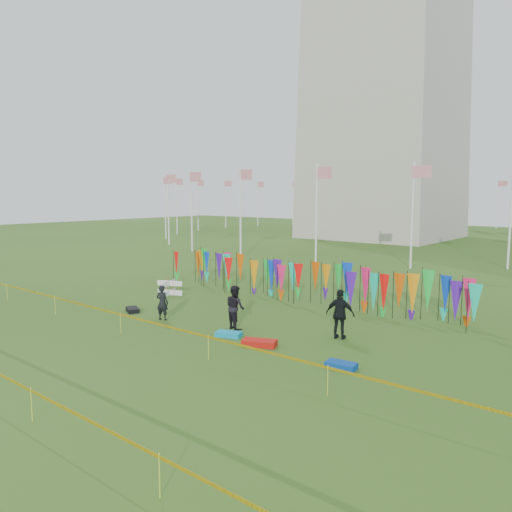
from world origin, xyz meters
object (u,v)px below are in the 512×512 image
Objects in this scene: person_left at (162,303)px; person_right at (340,314)px; box_kite at (170,288)px; kite_bag_red at (259,343)px; person_mid at (235,307)px; kite_bag_turquoise at (229,334)px; kite_bag_black at (133,310)px; kite_bag_blue at (341,365)px.

person_left is 0.81× the size of person_right.
box_kite is 10.64m from kite_bag_red.
person_left is 0.86× the size of person_mid.
kite_bag_turquoise is 1.14× the size of kite_bag_black.
person_mid is 1.47m from kite_bag_turquoise.
person_mid is 4.43m from person_right.
kite_bag_turquoise is at bearing 174.59° from kite_bag_red.
kite_bag_red is at bearing -5.41° from kite_bag_turquoise.
kite_bag_black is (-8.16, 0.29, -0.01)m from kite_bag_red.
person_right is 1.55× the size of kite_bag_red.
person_mid reaches higher than kite_bag_turquoise.
person_left is 2.42m from kite_bag_black.
person_right is (4.16, 1.54, 0.06)m from person_mid.
person_right is 3.42m from kite_bag_red.
kite_bag_turquoise is (-3.56, -2.59, -0.89)m from person_right.
kite_bag_blue is (13.43, -4.23, -0.32)m from box_kite.
person_mid is at bearing 119.52° from kite_bag_turquoise.
box_kite reaches higher than kite_bag_black.
person_right is at bearing 179.16° from person_left.
person_right is 10.34m from kite_bag_black.
kite_bag_black is (-11.76, 0.46, 0.00)m from kite_bag_blue.
person_mid is 0.94× the size of person_right.
person_mid is 1.90× the size of kite_bag_blue.
person_left is at bearing -43.93° from box_kite.
kite_bag_blue is 11.77m from kite_bag_black.
kite_bag_red is (1.72, -0.16, 0.02)m from kite_bag_turquoise.
kite_bag_blue reaches higher than kite_bag_turquoise.
box_kite is 0.53× the size of person_left.
person_mid is 6.13m from kite_bag_blue.
person_left reaches higher than kite_bag_red.
box_kite is 11.76m from person_right.
kite_bag_red is at bearing -2.04° from kite_bag_black.
kite_bag_red is (2.31, -1.21, -0.81)m from person_mid.
kite_bag_red is at bearing 42.93° from person_right.
kite_bag_blue is (9.44, -0.39, -0.70)m from person_left.
person_left is 1.25× the size of kite_bag_red.
box_kite is 0.45× the size of person_mid.
kite_bag_black is at bearing 177.96° from kite_bag_red.
person_left is 9.47m from kite_bag_blue.
kite_bag_red is 8.16m from kite_bag_black.
kite_bag_black is at bearing -66.13° from box_kite.
kite_bag_black is at bearing -20.76° from person_left.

